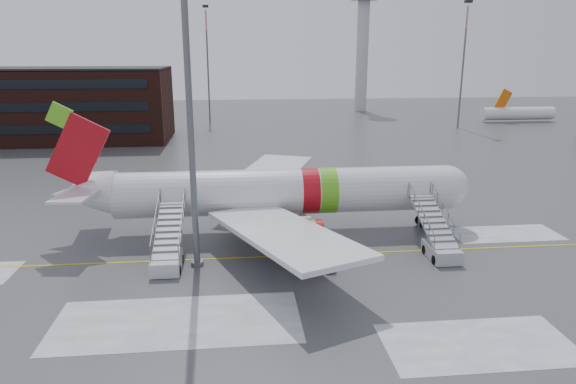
{
  "coord_description": "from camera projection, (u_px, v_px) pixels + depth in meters",
  "views": [
    {
      "loc": [
        -2.41,
        -36.75,
        14.87
      ],
      "look_at": [
        1.63,
        2.64,
        4.0
      ],
      "focal_mm": 32.0,
      "sensor_mm": 36.0,
      "label": 1
    }
  ],
  "objects": [
    {
      "name": "ground",
      "position": [
        270.0,
        252.0,
        39.43
      ],
      "size": [
        260.0,
        260.0,
        0.0
      ],
      "primitive_type": "plane",
      "color": "#494C4F",
      "rests_on": "ground"
    },
    {
      "name": "airliner",
      "position": [
        274.0,
        193.0,
        43.04
      ],
      "size": [
        35.03,
        32.97,
        11.18
      ],
      "color": "silver",
      "rests_on": "ground"
    },
    {
      "name": "airstair_fwd",
      "position": [
        438.0,
        242.0,
        38.56
      ],
      "size": [
        2.05,
        7.7,
        3.48
      ],
      "color": "#A7AAAE",
      "rests_on": "ground"
    },
    {
      "name": "airstair_aft",
      "position": [
        168.0,
        252.0,
        36.59
      ],
      "size": [
        2.05,
        7.7,
        3.48
      ],
      "color": "#BBBDC3",
      "rests_on": "ground"
    },
    {
      "name": "pushback_tug",
      "position": [
        311.0,
        256.0,
        36.6
      ],
      "size": [
        3.38,
        2.86,
        1.75
      ],
      "color": "black",
      "rests_on": "ground"
    },
    {
      "name": "light_mast_near",
      "position": [
        188.0,
        79.0,
        33.49
      ],
      "size": [
        1.2,
        1.2,
        25.42
      ],
      "color": "#595B60",
      "rests_on": "ground"
    },
    {
      "name": "control_tower",
      "position": [
        363.0,
        35.0,
        128.55
      ],
      "size": [
        6.4,
        6.4,
        30.0
      ],
      "color": "#B2B5BA",
      "rests_on": "ground"
    },
    {
      "name": "light_mast_far_ne",
      "position": [
        464.0,
        57.0,
        99.38
      ],
      "size": [
        1.2,
        1.2,
        24.25
      ],
      "color": "#595B60",
      "rests_on": "ground"
    },
    {
      "name": "light_mast_far_n",
      "position": [
        207.0,
        56.0,
        109.8
      ],
      "size": [
        1.2,
        1.2,
        24.25
      ],
      "color": "#595B60",
      "rests_on": "ground"
    },
    {
      "name": "distant_aircraft",
      "position": [
        548.0,
        125.0,
        106.98
      ],
      "size": [
        35.0,
        18.0,
        8.0
      ],
      "primitive_type": null,
      "color": "#D8590C",
      "rests_on": "ground"
    }
  ]
}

